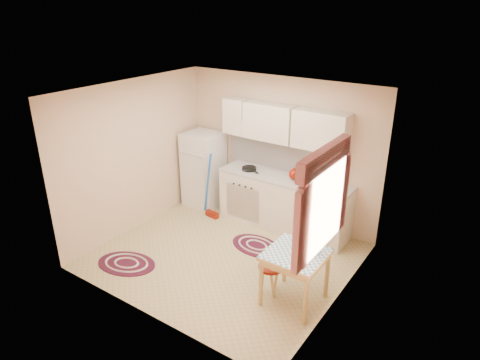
% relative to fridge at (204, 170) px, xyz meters
% --- Properties ---
extents(room_shell, '(3.64, 3.60, 2.52)m').
position_rel_fridge_xyz_m(room_shell, '(1.55, -1.01, 0.90)').
color(room_shell, tan).
rests_on(room_shell, ground).
extents(fridge, '(0.65, 0.60, 1.40)m').
position_rel_fridge_xyz_m(fridge, '(0.00, 0.00, 0.00)').
color(fridge, white).
rests_on(fridge, ground).
extents(broom, '(0.30, 0.16, 1.20)m').
position_rel_fridge_xyz_m(broom, '(0.45, -0.35, -0.10)').
color(broom, blue).
rests_on(broom, ground).
extents(base_cabinets, '(2.25, 0.60, 0.88)m').
position_rel_fridge_xyz_m(base_cabinets, '(1.67, 0.05, -0.26)').
color(base_cabinets, '#EDE5CE').
rests_on(base_cabinets, ground).
extents(countertop, '(2.27, 0.62, 0.04)m').
position_rel_fridge_xyz_m(countertop, '(1.67, 0.05, 0.20)').
color(countertop, '#B4B0AA').
rests_on(countertop, base_cabinets).
extents(frying_pan, '(0.32, 0.32, 0.05)m').
position_rel_fridge_xyz_m(frying_pan, '(1.00, 0.00, 0.24)').
color(frying_pan, black).
rests_on(frying_pan, countertop).
extents(red_kettle, '(0.20, 0.18, 0.19)m').
position_rel_fridge_xyz_m(red_kettle, '(1.84, 0.05, 0.32)').
color(red_kettle, maroon).
rests_on(red_kettle, countertop).
extents(red_canister, '(0.13, 0.13, 0.16)m').
position_rel_fridge_xyz_m(red_canister, '(1.96, 0.05, 0.30)').
color(red_canister, maroon).
rests_on(red_canister, countertop).
extents(table, '(0.72, 0.72, 0.72)m').
position_rel_fridge_xyz_m(table, '(2.74, -1.60, -0.34)').
color(table, '#DDBA6E').
rests_on(table, ground).
extents(stool, '(0.41, 0.41, 0.42)m').
position_rel_fridge_xyz_m(stool, '(2.41, -1.62, -0.49)').
color(stool, maroon).
rests_on(stool, ground).
extents(coffee_pot, '(0.15, 0.13, 0.28)m').
position_rel_fridge_xyz_m(coffee_pot, '(2.95, -1.48, 0.16)').
color(coffee_pot, teal).
rests_on(coffee_pot, table).
extents(mug, '(0.08, 0.08, 0.10)m').
position_rel_fridge_xyz_m(mug, '(2.83, -1.70, 0.07)').
color(mug, teal).
rests_on(mug, table).
extents(rug_center, '(0.94, 0.68, 0.02)m').
position_rel_fridge_xyz_m(rug_center, '(1.64, -0.74, -0.69)').
color(rug_center, '#650B0C').
rests_on(rug_center, ground).
extents(rug_left, '(1.02, 0.80, 0.02)m').
position_rel_fridge_xyz_m(rug_left, '(0.31, -2.25, -0.69)').
color(rug_left, '#650B0C').
rests_on(rug_left, ground).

